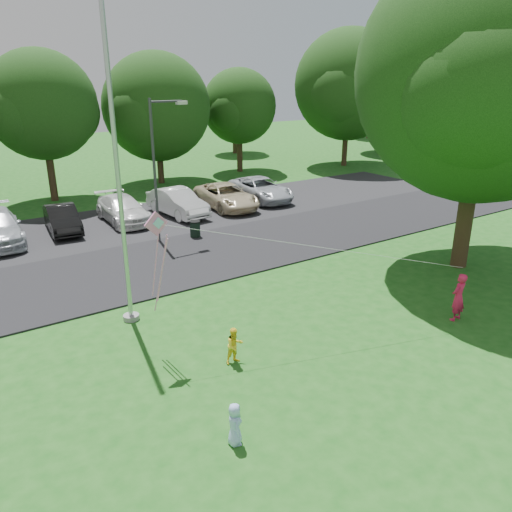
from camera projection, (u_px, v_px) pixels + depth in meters
ground at (321, 356)px, 13.61m from camera, size 120.00×120.00×0.00m
park_road at (177, 260)px, 20.61m from camera, size 60.00×6.00×0.06m
parking_strip at (122, 224)px, 25.67m from camera, size 42.00×7.00×0.06m
flagpole at (119, 189)px, 14.24m from camera, size 0.50×0.50×10.00m
street_lamp at (159, 158)px, 21.80m from camera, size 1.78×0.24×6.33m
trash_can at (195, 229)px, 23.42m from camera, size 0.51×0.51×0.81m
big_tree at (486, 80)px, 17.58m from camera, size 9.75×9.20×11.90m
tree_row at (90, 101)px, 31.37m from camera, size 64.35×11.94×10.88m
horizon_trees at (87, 113)px, 40.67m from camera, size 77.46×7.20×7.02m
parked_cars at (142, 207)px, 26.06m from camera, size 19.66×5.43×1.45m
woman at (458, 297)px, 15.40m from camera, size 0.60×0.43×1.54m
child_yellow at (235, 346)px, 13.15m from camera, size 0.50×0.39×1.02m
child_blue at (235, 424)px, 10.23m from camera, size 0.44×0.54×0.95m
kite at (167, 240)px, 12.70m from camera, size 8.72×3.52×2.81m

